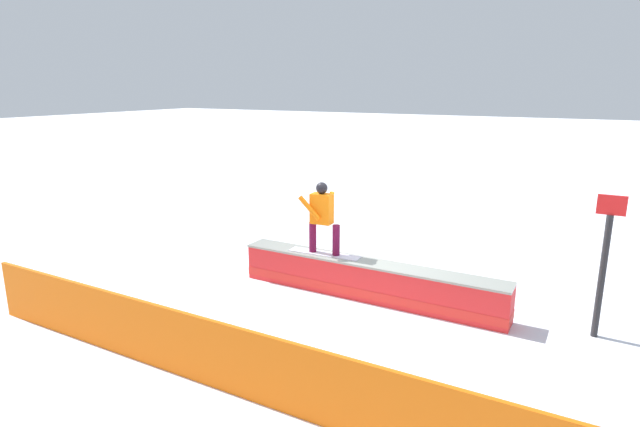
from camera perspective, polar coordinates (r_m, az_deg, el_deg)
ground_plane at (r=9.86m, az=5.21°, el=-9.21°), size 120.00×120.00×0.00m
grind_box at (r=9.74m, az=5.26°, el=-7.46°), size 5.12×0.56×0.71m
snowboarder at (r=9.80m, az=0.26°, el=-0.25°), size 1.45×0.45×1.39m
safety_fence at (r=6.79m, az=-7.84°, el=-16.15°), size 10.27×0.12×0.95m
trail_marker at (r=9.08m, az=28.67°, el=-4.83°), size 0.40×0.10×2.28m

